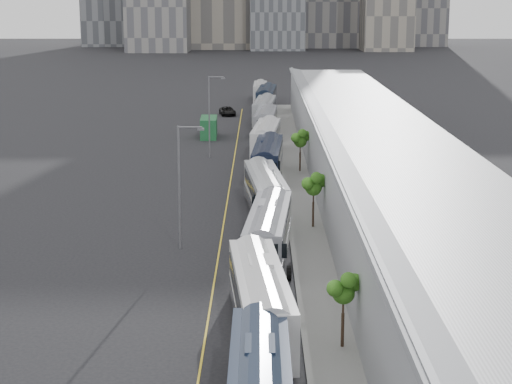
{
  "coord_description": "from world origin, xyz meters",
  "views": [
    {
      "loc": [
        1.61,
        -13.67,
        18.9
      ],
      "look_at": [
        1.28,
        56.29,
        3.0
      ],
      "focal_mm": 60.0,
      "sensor_mm": 36.0,
      "label": 1
    }
  ],
  "objects_px": {
    "bus_2": "(260,306)",
    "street_lamp_near": "(181,179)",
    "bus_9": "(266,100)",
    "bus_5": "(268,163)",
    "bus_6": "(266,141)",
    "suv": "(227,111)",
    "bus_4": "(265,196)",
    "bus_3": "(269,237)",
    "shipping_container": "(209,127)",
    "bus_8": "(265,113)",
    "street_lamp_far": "(211,111)",
    "bus_7": "(266,124)",
    "bus_10": "(260,93)"
  },
  "relations": [
    {
      "from": "street_lamp_near",
      "to": "bus_8",
      "type": "bearing_deg",
      "value": 84.35
    },
    {
      "from": "bus_4",
      "to": "street_lamp_far",
      "type": "xyz_separation_m",
      "value": [
        -6.42,
        27.66,
        3.95
      ]
    },
    {
      "from": "street_lamp_near",
      "to": "suv",
      "type": "distance_m",
      "value": 77.11
    },
    {
      "from": "bus_8",
      "to": "suv",
      "type": "distance_m",
      "value": 11.48
    },
    {
      "from": "bus_10",
      "to": "shipping_container",
      "type": "distance_m",
      "value": 43.94
    },
    {
      "from": "bus_3",
      "to": "bus_8",
      "type": "xyz_separation_m",
      "value": [
        0.05,
        69.96,
        0.02
      ]
    },
    {
      "from": "bus_7",
      "to": "bus_10",
      "type": "bearing_deg",
      "value": 94.85
    },
    {
      "from": "bus_2",
      "to": "bus_6",
      "type": "height_order",
      "value": "bus_2"
    },
    {
      "from": "bus_3",
      "to": "shipping_container",
      "type": "relative_size",
      "value": 2.23
    },
    {
      "from": "bus_10",
      "to": "street_lamp_near",
      "type": "height_order",
      "value": "street_lamp_near"
    },
    {
      "from": "bus_5",
      "to": "bus_7",
      "type": "distance_m",
      "value": 29.73
    },
    {
      "from": "bus_6",
      "to": "street_lamp_far",
      "type": "relative_size",
      "value": 1.4
    },
    {
      "from": "bus_4",
      "to": "bus_5",
      "type": "distance_m",
      "value": 15.46
    },
    {
      "from": "bus_8",
      "to": "shipping_container",
      "type": "bearing_deg",
      "value": -116.1
    },
    {
      "from": "bus_2",
      "to": "street_lamp_near",
      "type": "height_order",
      "value": "street_lamp_near"
    },
    {
      "from": "bus_4",
      "to": "bus_8",
      "type": "distance_m",
      "value": 56.32
    },
    {
      "from": "bus_3",
      "to": "bus_5",
      "type": "bearing_deg",
      "value": 94.36
    },
    {
      "from": "bus_6",
      "to": "suv",
      "type": "relative_size",
      "value": 2.75
    },
    {
      "from": "bus_2",
      "to": "shipping_container",
      "type": "height_order",
      "value": "bus_2"
    },
    {
      "from": "shipping_container",
      "to": "street_lamp_near",
      "type": "bearing_deg",
      "value": -90.4
    },
    {
      "from": "bus_10",
      "to": "bus_8",
      "type": "bearing_deg",
      "value": -87.77
    },
    {
      "from": "bus_2",
      "to": "bus_7",
      "type": "relative_size",
      "value": 1.06
    },
    {
      "from": "bus_6",
      "to": "shipping_container",
      "type": "distance_m",
      "value": 15.61
    },
    {
      "from": "bus_9",
      "to": "street_lamp_near",
      "type": "distance_m",
      "value": 84.07
    },
    {
      "from": "bus_5",
      "to": "bus_8",
      "type": "height_order",
      "value": "same"
    },
    {
      "from": "bus_9",
      "to": "suv",
      "type": "distance_m",
      "value": 9.41
    },
    {
      "from": "bus_5",
      "to": "bus_9",
      "type": "xyz_separation_m",
      "value": [
        0.29,
        57.28,
        0.04
      ]
    },
    {
      "from": "bus_4",
      "to": "bus_9",
      "type": "bearing_deg",
      "value": 83.85
    },
    {
      "from": "bus_8",
      "to": "bus_9",
      "type": "distance_m",
      "value": 16.42
    },
    {
      "from": "shipping_container",
      "to": "bus_6",
      "type": "bearing_deg",
      "value": -61.45
    },
    {
      "from": "bus_4",
      "to": "bus_10",
      "type": "height_order",
      "value": "bus_4"
    },
    {
      "from": "bus_4",
      "to": "street_lamp_far",
      "type": "bearing_deg",
      "value": 97.41
    },
    {
      "from": "bus_2",
      "to": "suv",
      "type": "xyz_separation_m",
      "value": [
        -5.39,
        94.12,
        -0.99
      ]
    },
    {
      "from": "street_lamp_far",
      "to": "suv",
      "type": "distance_m",
      "value": 38.66
    },
    {
      "from": "bus_3",
      "to": "street_lamp_far",
      "type": "relative_size",
      "value": 1.4
    },
    {
      "from": "suv",
      "to": "bus_4",
      "type": "bearing_deg",
      "value": -94.51
    },
    {
      "from": "bus_8",
      "to": "bus_9",
      "type": "bearing_deg",
      "value": 92.9
    },
    {
      "from": "bus_9",
      "to": "suv",
      "type": "bearing_deg",
      "value": -130.22
    },
    {
      "from": "bus_7",
      "to": "bus_3",
      "type": "bearing_deg",
      "value": -86.48
    },
    {
      "from": "bus_7",
      "to": "shipping_container",
      "type": "height_order",
      "value": "bus_7"
    },
    {
      "from": "bus_5",
      "to": "bus_9",
      "type": "relative_size",
      "value": 0.98
    },
    {
      "from": "bus_2",
      "to": "bus_6",
      "type": "distance_m",
      "value": 57.69
    },
    {
      "from": "bus_4",
      "to": "bus_9",
      "type": "distance_m",
      "value": 72.74
    },
    {
      "from": "bus_3",
      "to": "bus_4",
      "type": "distance_m",
      "value": 13.64
    },
    {
      "from": "street_lamp_far",
      "to": "bus_6",
      "type": "bearing_deg",
      "value": 16.0
    },
    {
      "from": "bus_7",
      "to": "shipping_container",
      "type": "bearing_deg",
      "value": -161.37
    },
    {
      "from": "bus_3",
      "to": "bus_5",
      "type": "xyz_separation_m",
      "value": [
        0.19,
        29.09,
        0.02
      ]
    },
    {
      "from": "bus_5",
      "to": "bus_7",
      "type": "height_order",
      "value": "bus_5"
    },
    {
      "from": "bus_9",
      "to": "street_lamp_near",
      "type": "relative_size",
      "value": 1.48
    },
    {
      "from": "bus_5",
      "to": "suv",
      "type": "height_order",
      "value": "bus_5"
    }
  ]
}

